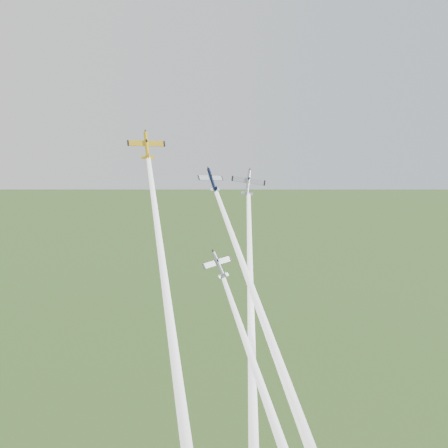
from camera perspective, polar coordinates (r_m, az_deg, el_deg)
plane_yellow at (r=125.65m, az=-7.86°, el=7.92°), size 9.13×6.38×8.02m
smoke_trail_yellow at (r=111.35m, az=-5.47°, el=-10.01°), size 6.64×41.41×63.27m
plane_navy at (r=129.07m, az=-1.26°, el=4.54°), size 7.65×6.45×7.05m
smoke_trail_navy at (r=121.47m, az=4.33°, el=-10.48°), size 11.81×36.39×56.30m
plane_silver_right at (r=136.13m, az=2.48°, el=4.24°), size 10.53×7.95×8.75m
smoke_trail_silver_right at (r=123.38m, az=2.84°, el=-13.04°), size 19.25×40.06×65.17m
plane_silver_low at (r=119.06m, az=-0.55°, el=-4.12°), size 8.78×6.36×7.44m
smoke_trail_silver_low at (r=116.57m, az=4.40°, el=-17.61°), size 9.84×30.00×45.80m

